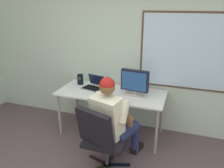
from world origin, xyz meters
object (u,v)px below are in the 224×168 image
Objects in this scene: person_seated at (113,118)px; wine_glass at (111,90)px; office_chair at (101,136)px; laptop at (94,84)px; desk at (111,95)px; crt_monitor at (135,82)px; desk_speaker at (80,79)px.

person_seated is 8.70× the size of wine_glass.
office_chair is 2.41× the size of laptop.
desk is 3.98× the size of crt_monitor.
crt_monitor is at bearing -1.21° from desk.
crt_monitor is 1.11× the size of laptop.
desk_speaker is (-0.67, 0.33, -0.01)m from wine_glass.
person_seated is at bearing -67.48° from wine_glass.
office_chair reaches higher than desk.
wine_glass is (-0.19, 0.46, 0.20)m from person_seated.
desk is 4.43× the size of laptop.
laptop is at bearing 117.36° from office_chair.
office_chair is 0.74× the size of person_seated.
desk is 1.84× the size of office_chair.
crt_monitor is 2.32× the size of desk_speaker.
wine_glass is at bearing -34.43° from laptop.
person_seated is at bearing -101.29° from crt_monitor.
person_seated is 0.71m from crt_monitor.
office_chair is at bearing -102.65° from crt_monitor.
desk is 0.25m from wine_glass.
wine_glass is at bearing -70.92° from desk.
office_chair is 1.13m from laptop.
office_chair is 0.29m from person_seated.
office_chair is 6.42× the size of wine_glass.
office_chair is at bearing -62.64° from laptop.
crt_monitor is at bearing -7.75° from laptop.
office_chair is at bearing -80.39° from wine_glass.
desk_speaker is at bearing 165.89° from desk.
crt_monitor reaches higher than office_chair.
laptop is at bearing 164.85° from desk.
office_chair is at bearing -78.45° from desk.
desk_speaker is (-0.29, 0.07, 0.03)m from laptop.
crt_monitor reaches higher than desk_speaker.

